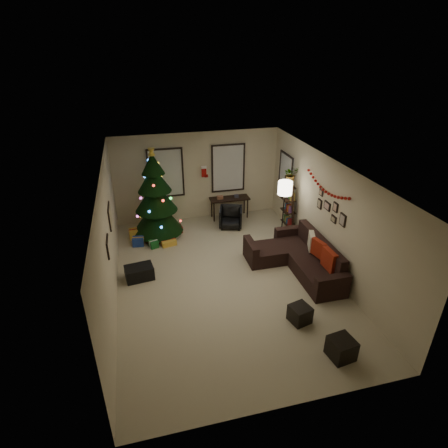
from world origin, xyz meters
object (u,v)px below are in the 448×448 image
at_px(christmas_tree, 156,200).
at_px(desk, 230,200).
at_px(bookshelf, 289,207).
at_px(desk_chair, 231,217).
at_px(sofa, 299,258).

relative_size(christmas_tree, desk, 2.16).
height_order(desk, bookshelf, bookshelf).
distance_m(christmas_tree, bookshelf, 3.75).
bearing_deg(desk_chair, christmas_tree, -163.53).
relative_size(desk_chair, bookshelf, 0.37).
xyz_separation_m(desk, desk_chair, (-0.13, -0.65, -0.27)).
height_order(christmas_tree, bookshelf, christmas_tree).
bearing_deg(desk_chair, bookshelf, -10.03).
bearing_deg(sofa, christmas_tree, 141.54).
height_order(desk_chair, bookshelf, bookshelf).
distance_m(christmas_tree, desk_chair, 2.30).
bearing_deg(sofa, desk, 106.23).
bearing_deg(bookshelf, christmas_tree, 167.71).
bearing_deg(sofa, desk_chair, 112.71).
bearing_deg(christmas_tree, desk_chair, -0.72).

